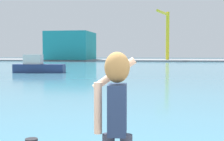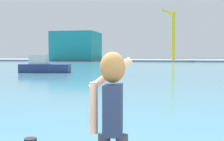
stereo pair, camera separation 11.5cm
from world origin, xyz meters
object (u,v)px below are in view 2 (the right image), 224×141
warehouse_left (77,46)px  port_crane (172,30)px  person_photographer (112,112)px  boat_moored (43,66)px

warehouse_left → port_crane: (28.63, -0.97, 4.36)m
person_photographer → warehouse_left: size_ratio=0.13×
person_photographer → boat_moored: (-14.48, 32.23, -0.96)m
boat_moored → warehouse_left: (-12.82, 55.90, 3.79)m
warehouse_left → person_photographer: bearing=-72.8°
port_crane → boat_moored: bearing=-106.1°
port_crane → person_photographer: bearing=-90.9°
warehouse_left → port_crane: size_ratio=1.00×
boat_moored → port_crane: bearing=67.4°
person_photographer → boat_moored: size_ratio=0.28×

